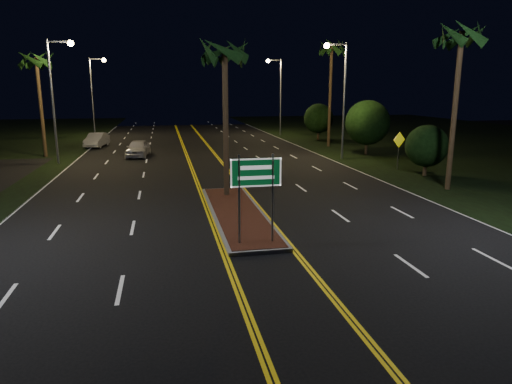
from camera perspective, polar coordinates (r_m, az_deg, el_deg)
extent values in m
plane|color=black|center=(14.02, 2.31, -10.53)|extent=(120.00, 120.00, 0.00)
cube|color=gray|center=(20.49, -2.34, -2.72)|extent=(2.25, 10.25, 0.15)
cube|color=#592819|center=(20.46, -2.34, -2.49)|extent=(2.00, 10.00, 0.02)
cylinder|color=gray|center=(15.96, -2.11, -0.99)|extent=(0.08, 0.08, 3.20)
cylinder|color=gray|center=(16.19, 2.08, -0.79)|extent=(0.08, 0.08, 3.20)
cube|color=#07471E|center=(15.86, 0.00, 2.45)|extent=(1.80, 0.04, 1.00)
cube|color=white|center=(15.84, 0.02, 2.43)|extent=(1.80, 0.01, 1.00)
cylinder|color=gray|center=(37.36, -24.06, 10.09)|extent=(0.18, 0.18, 9.00)
cube|color=gray|center=(37.33, -23.44, 16.86)|extent=(1.60, 0.12, 0.12)
sphere|color=#FFD172|center=(37.17, -22.17, 16.83)|extent=(0.44, 0.44, 0.44)
cylinder|color=gray|center=(57.05, -19.80, 11.00)|extent=(0.18, 0.18, 9.00)
cube|color=gray|center=(57.04, -19.32, 15.42)|extent=(1.60, 0.12, 0.12)
sphere|color=#FFD172|center=(56.94, -18.48, 15.38)|extent=(0.44, 0.44, 0.44)
cylinder|color=gray|center=(37.28, 10.97, 10.95)|extent=(0.18, 0.18, 9.00)
cube|color=gray|center=(37.12, 10.06, 17.70)|extent=(1.60, 0.12, 0.12)
sphere|color=#FFD172|center=(36.83, 8.84, 17.63)|extent=(0.44, 0.44, 0.44)
cylinder|color=gray|center=(56.30, 3.11, 11.70)|extent=(0.18, 0.18, 9.00)
cube|color=gray|center=(56.19, 2.34, 16.14)|extent=(1.60, 0.12, 0.12)
sphere|color=#FFD172|center=(56.00, 1.51, 16.06)|extent=(0.44, 0.44, 0.44)
cylinder|color=#382819|center=(23.27, -3.81, 8.33)|extent=(0.28, 0.28, 7.50)
cylinder|color=#382819|center=(41.67, -25.28, 9.46)|extent=(0.28, 0.28, 8.00)
cylinder|color=#382819|center=(27.41, 23.56, 9.03)|extent=(0.28, 0.28, 8.50)
cylinder|color=#382819|center=(45.38, 9.24, 11.62)|extent=(0.28, 0.28, 9.50)
cylinder|color=#382819|center=(31.68, 20.35, 2.73)|extent=(0.24, 0.24, 0.90)
sphere|color=black|center=(31.47, 20.56, 5.41)|extent=(2.70, 2.70, 2.70)
cylinder|color=#382819|center=(40.60, 13.60, 5.47)|extent=(0.24, 0.24, 1.26)
sphere|color=black|center=(40.40, 13.76, 8.43)|extent=(3.78, 3.78, 3.78)
cylinder|color=#382819|center=(51.60, 7.77, 7.10)|extent=(0.24, 0.24, 1.08)
sphere|color=black|center=(51.46, 7.83, 9.09)|extent=(3.24, 3.24, 3.24)
imported|color=silver|center=(39.39, -14.54, 5.49)|extent=(2.69, 5.14, 1.64)
imported|color=silver|center=(47.29, -19.30, 6.30)|extent=(2.77, 4.99, 1.58)
cylinder|color=gray|center=(33.59, 17.35, 4.67)|extent=(0.07, 0.07, 2.28)
cube|color=#FBEE0D|center=(33.46, 17.48, 6.24)|extent=(1.04, 0.40, 1.10)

